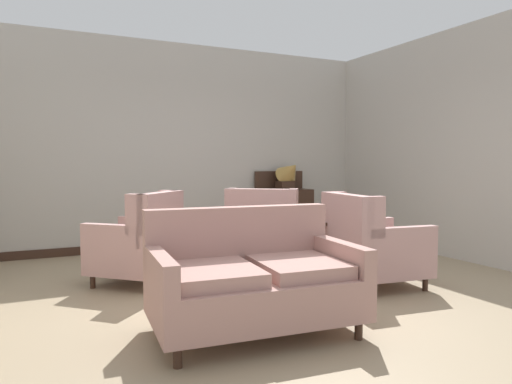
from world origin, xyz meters
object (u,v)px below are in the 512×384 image
at_px(settee, 253,281).
at_px(armchair_near_sideboard, 265,234).
at_px(gramophone, 290,173).
at_px(side_table, 313,243).
at_px(sideboard, 284,211).
at_px(armchair_near_window, 140,244).
at_px(armchair_back_corner, 370,247).
at_px(porcelain_vase, 272,232).
at_px(coffee_table, 269,255).

distance_m(settee, armchair_near_sideboard, 2.26).
bearing_deg(armchair_near_sideboard, settee, 97.05).
bearing_deg(gramophone, side_table, -113.40).
bearing_deg(armchair_near_sideboard, sideboard, -89.84).
bearing_deg(armchair_near_window, armchair_back_corner, 105.71).
bearing_deg(sideboard, porcelain_vase, -121.37).
bearing_deg(coffee_table, settee, -123.43).
xyz_separation_m(coffee_table, side_table, (0.72, 0.32, 0.03)).
relative_size(settee, sideboard, 1.39).
xyz_separation_m(side_table, sideboard, (0.89, 2.28, 0.10)).
bearing_deg(sideboard, settee, -122.33).
height_order(sideboard, gramophone, gramophone).
relative_size(porcelain_vase, armchair_near_sideboard, 0.24).
height_order(side_table, sideboard, sideboard).
distance_m(armchair_back_corner, gramophone, 2.92).
bearing_deg(armchair_back_corner, sideboard, -4.35).
xyz_separation_m(coffee_table, porcelain_vase, (0.06, 0.04, 0.23)).
xyz_separation_m(coffee_table, armchair_near_window, (-1.10, 0.88, 0.06)).
relative_size(porcelain_vase, side_table, 0.45).
bearing_deg(side_table, armchair_near_sideboard, 109.75).
xyz_separation_m(armchair_near_window, armchair_back_corner, (2.16, -1.14, -0.01)).
bearing_deg(armchair_near_window, gramophone, 164.04).
xyz_separation_m(armchair_near_window, side_table, (1.82, -0.56, -0.04)).
bearing_deg(porcelain_vase, armchair_near_sideboard, 67.16).
height_order(side_table, gramophone, gramophone).
distance_m(armchair_near_sideboard, armchair_near_window, 1.58).
bearing_deg(porcelain_vase, settee, -124.70).
xyz_separation_m(settee, armchair_near_sideboard, (1.10, 1.97, 0.02)).
distance_m(armchair_near_window, sideboard, 3.22).
relative_size(porcelain_vase, armchair_near_window, 0.27).
height_order(porcelain_vase, armchair_near_sideboard, armchair_near_sideboard).
xyz_separation_m(porcelain_vase, sideboard, (1.56, 2.56, -0.10)).
height_order(porcelain_vase, armchair_back_corner, armchair_back_corner).
height_order(coffee_table, porcelain_vase, porcelain_vase).
bearing_deg(gramophone, settee, -123.62).
height_order(settee, armchair_back_corner, armchair_back_corner).
bearing_deg(porcelain_vase, sideboard, 58.63).
bearing_deg(side_table, coffee_table, -156.24).
bearing_deg(porcelain_vase, gramophone, 56.82).
distance_m(settee, gramophone, 4.21).
height_order(armchair_near_window, side_table, armchair_near_window).
relative_size(porcelain_vase, armchair_back_corner, 0.30).
bearing_deg(armchair_back_corner, armchair_near_sideboard, 31.27).
distance_m(porcelain_vase, armchair_near_sideboard, 1.08).
distance_m(porcelain_vase, settee, 1.22).
bearing_deg(gramophone, porcelain_vase, -123.18).
bearing_deg(coffee_table, armchair_back_corner, -14.04).
bearing_deg(sideboard, armchair_back_corner, -101.01).
xyz_separation_m(armchair_near_sideboard, armchair_near_window, (-1.57, -0.15, 0.01)).
xyz_separation_m(armchair_back_corner, side_table, (-0.34, 0.58, -0.02)).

